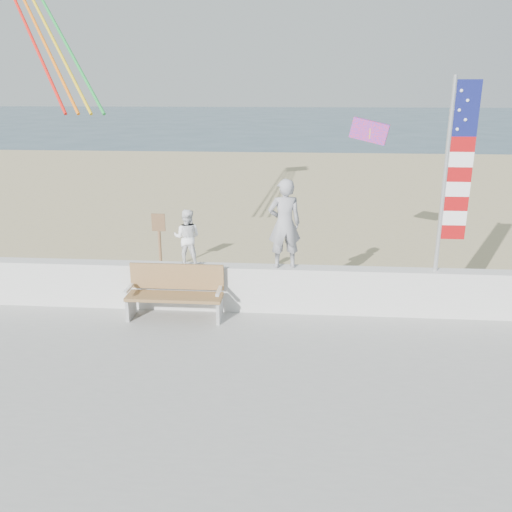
% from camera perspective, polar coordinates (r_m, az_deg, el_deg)
% --- Properties ---
extents(ground, '(220.00, 220.00, 0.00)m').
position_cam_1_polar(ground, '(9.05, -2.20, -11.62)').
color(ground, '#294253').
rests_on(ground, ground).
extents(sand, '(90.00, 40.00, 0.08)m').
position_cam_1_polar(sand, '(17.43, 1.20, 3.03)').
color(sand, tan).
rests_on(sand, ground).
extents(seawall, '(30.00, 0.35, 0.90)m').
position_cam_1_polar(seawall, '(10.59, -1.00, -3.37)').
color(seawall, silver).
rests_on(seawall, boardwalk).
extents(adult, '(0.69, 0.52, 1.71)m').
position_cam_1_polar(adult, '(10.16, 3.01, 3.41)').
color(adult, gray).
rests_on(adult, seawall).
extents(child, '(0.56, 0.45, 1.10)m').
position_cam_1_polar(child, '(10.44, -7.26, 1.96)').
color(child, white).
rests_on(child, seawall).
extents(bench, '(1.80, 0.57, 1.00)m').
position_cam_1_polar(bench, '(10.35, -8.48, -3.72)').
color(bench, olive).
rests_on(bench, boardwalk).
extents(flag, '(0.50, 0.08, 3.50)m').
position_cam_1_polar(flag, '(10.31, 20.03, 8.61)').
color(flag, silver).
rests_on(flag, seawall).
extents(parafoil_kite, '(0.93, 0.42, 0.62)m').
position_cam_1_polar(parafoil_kite, '(12.93, 11.96, 12.71)').
color(parafoil_kite, '#FF2B1C').
rests_on(parafoil_kite, ground).
extents(sign, '(0.32, 0.07, 1.46)m').
position_cam_1_polar(sign, '(13.05, -10.14, 1.87)').
color(sign, '#8C6543').
rests_on(sign, sand).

